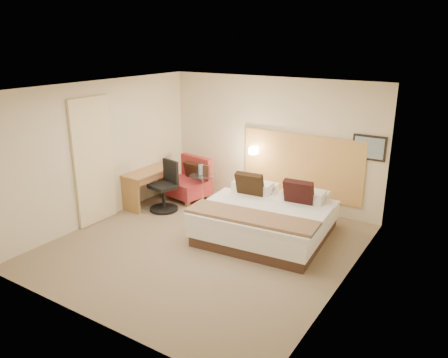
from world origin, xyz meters
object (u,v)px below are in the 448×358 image
Objects in this scene: bed at (267,218)px; side_table at (202,187)px; desk_chair at (165,190)px; desk at (150,178)px; lounge_chair at (189,182)px.

side_table is at bearing 158.73° from bed.
side_table is 0.60× the size of desk_chair.
side_table is 1.14m from desk.
bed is 1.89× the size of desk.
desk_chair reaches higher than side_table.
desk_chair is (-2.36, -0.01, 0.08)m from bed.
bed is at bearing -19.14° from lounge_chair.
side_table is at bearing -8.21° from lounge_chair.
bed is 2.25× the size of desk_chair.
side_table is (-1.96, 0.76, -0.00)m from bed.
lounge_chair reaches higher than side_table.
side_table is at bearing 38.27° from desk.
lounge_chair is 0.91m from desk.
bed is 2.51m from lounge_chair.
bed is at bearing -1.47° from desk.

